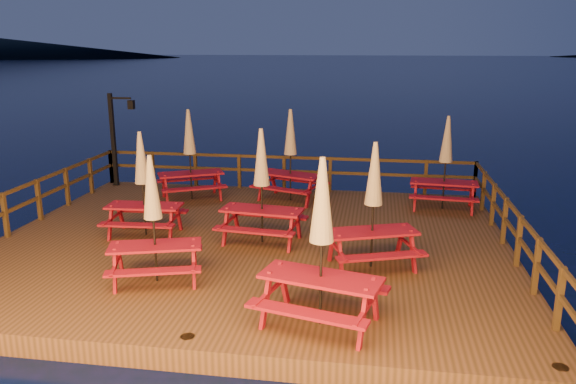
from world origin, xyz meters
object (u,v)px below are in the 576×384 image
picnic_table_2 (153,217)px  picnic_table_0 (143,182)px  picnic_table_1 (190,153)px  lamp_post (117,131)px

picnic_table_2 → picnic_table_0: bearing=100.2°
picnic_table_0 → picnic_table_1: 3.36m
picnic_table_0 → picnic_table_2: size_ratio=1.01×
picnic_table_0 → picnic_table_1: bearing=85.7°
picnic_table_1 → picnic_table_2: (1.27, -5.93, -0.09)m
lamp_post → picnic_table_2: bearing=-60.2°
picnic_table_0 → picnic_table_1: picnic_table_1 is taller
lamp_post → picnic_table_1: lamp_post is taller
picnic_table_0 → picnic_table_2: picnic_table_0 is taller
lamp_post → picnic_table_1: (2.83, -1.24, -0.40)m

